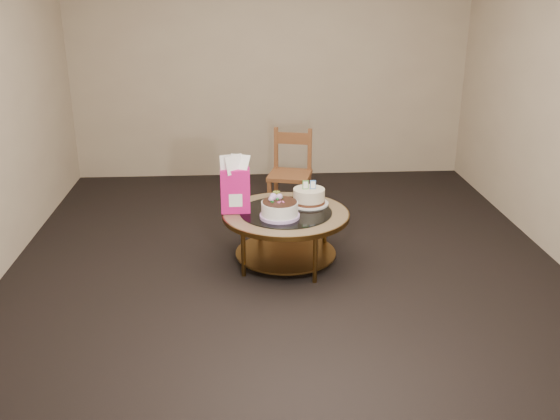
{
  "coord_description": "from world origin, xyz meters",
  "views": [
    {
      "loc": [
        -0.34,
        -4.65,
        2.22
      ],
      "look_at": [
        -0.05,
        0.02,
        0.47
      ],
      "focal_mm": 40.0,
      "sensor_mm": 36.0,
      "label": 1
    }
  ],
  "objects": [
    {
      "name": "dining_chair",
      "position": [
        0.13,
        1.13,
        0.43
      ],
      "size": [
        0.47,
        0.47,
        0.85
      ],
      "rotation": [
        0.0,
        0.0,
        -0.25
      ],
      "color": "brown",
      "rests_on": "ground"
    },
    {
      "name": "decorated_cake",
      "position": [
        -0.06,
        -0.12,
        0.52
      ],
      "size": [
        0.31,
        0.31,
        0.18
      ],
      "rotation": [
        0.0,
        0.0,
        -0.3
      ],
      "color": "#C19ADA",
      "rests_on": "coffee_table"
    },
    {
      "name": "ground",
      "position": [
        0.0,
        0.0,
        0.0
      ],
      "size": [
        5.0,
        5.0,
        0.0
      ],
      "primitive_type": "plane",
      "color": "black",
      "rests_on": "ground"
    },
    {
      "name": "cream_cake",
      "position": [
        0.2,
        0.16,
        0.52
      ],
      "size": [
        0.32,
        0.32,
        0.21
      ],
      "rotation": [
        0.0,
        0.0,
        0.03
      ],
      "color": "white",
      "rests_on": "coffee_table"
    },
    {
      "name": "room_walls",
      "position": [
        0.0,
        0.0,
        1.54
      ],
      "size": [
        4.52,
        5.02,
        2.61
      ],
      "color": "tan",
      "rests_on": "ground"
    },
    {
      "name": "gift_bag",
      "position": [
        -0.4,
        0.03,
        0.68
      ],
      "size": [
        0.23,
        0.17,
        0.46
      ],
      "rotation": [
        0.0,
        0.0,
        0.01
      ],
      "color": "#E81577",
      "rests_on": "coffee_table"
    },
    {
      "name": "pillar_candle",
      "position": [
        -0.06,
        0.26,
        0.49
      ],
      "size": [
        0.13,
        0.13,
        0.09
      ],
      "rotation": [
        0.0,
        0.0,
        0.33
      ],
      "color": "#E4D35E",
      "rests_on": "coffee_table"
    },
    {
      "name": "coffee_table",
      "position": [
        0.0,
        -0.0,
        0.38
      ],
      "size": [
        1.02,
        1.02,
        0.46
      ],
      "color": "brown",
      "rests_on": "ground"
    }
  ]
}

